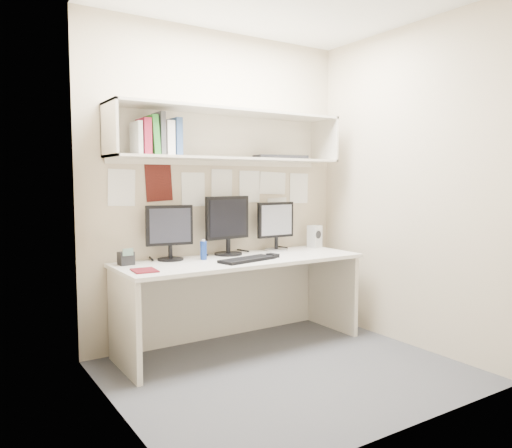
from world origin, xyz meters
TOP-DOWN VIEW (x-y plane):
  - floor at (0.00, 0.00)m, footprint 2.40×2.00m
  - wall_back at (0.00, 1.00)m, footprint 2.40×0.02m
  - wall_front at (0.00, -1.00)m, footprint 2.40×0.02m
  - wall_left at (-1.20, 0.00)m, footprint 0.02×2.00m
  - wall_right at (1.20, 0.00)m, footprint 0.02×2.00m
  - desk at (0.00, 0.65)m, footprint 2.00×0.70m
  - overhead_hutch at (0.00, 0.86)m, footprint 2.00×0.38m
  - pinned_papers at (0.00, 0.99)m, footprint 1.92×0.01m
  - monitor_left at (-0.52, 0.87)m, footprint 0.37×0.20m
  - monitor_center at (0.00, 0.87)m, footprint 0.42×0.23m
  - monitor_right at (0.50, 0.87)m, footprint 0.37×0.20m
  - keyboard at (-0.03, 0.50)m, footprint 0.50×0.26m
  - mouse at (0.24, 0.54)m, footprint 0.08×0.11m
  - speaker at (0.92, 0.84)m, footprint 0.12×0.12m
  - blue_bottle at (-0.29, 0.74)m, footprint 0.05×0.05m
  - maroon_notebook at (-0.86, 0.51)m, footprint 0.17×0.21m
  - desk_phone at (-0.88, 0.83)m, footprint 0.11×0.10m
  - book_stack at (-0.63, 0.81)m, footprint 0.34×0.20m
  - hutch_tray at (0.51, 0.81)m, footprint 0.48×0.24m

SIDE VIEW (x-z plane):
  - floor at x=0.00m, z-range -0.01..0.01m
  - desk at x=0.00m, z-range 0.00..0.73m
  - maroon_notebook at x=-0.86m, z-range 0.73..0.74m
  - keyboard at x=-0.03m, z-range 0.73..0.75m
  - mouse at x=0.24m, z-range 0.73..0.76m
  - desk_phone at x=-0.88m, z-range 0.72..0.84m
  - blue_bottle at x=-0.29m, z-range 0.73..0.89m
  - speaker at x=0.92m, z-range 0.73..0.94m
  - monitor_right at x=0.50m, z-range 0.75..1.18m
  - monitor_left at x=-0.52m, z-range 0.75..1.18m
  - monitor_center at x=0.00m, z-range 0.75..1.24m
  - pinned_papers at x=0.00m, z-range 1.01..1.49m
  - wall_back at x=0.00m, z-range 0.00..2.60m
  - wall_front at x=0.00m, z-range 0.00..2.60m
  - wall_left at x=-1.20m, z-range 0.00..2.60m
  - wall_right at x=1.20m, z-range 0.00..2.60m
  - hutch_tray at x=0.51m, z-range 1.54..1.57m
  - book_stack at x=-0.63m, z-range 1.52..1.84m
  - overhead_hutch at x=0.00m, z-range 1.52..1.92m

